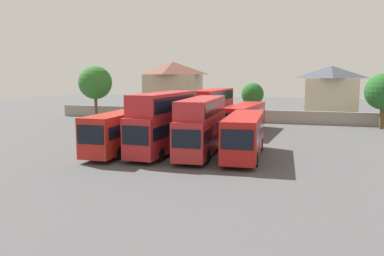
# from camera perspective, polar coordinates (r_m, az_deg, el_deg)

# --- Properties ---
(ground) EXTENTS (140.00, 140.00, 0.00)m
(ground) POSITION_cam_1_polar(r_m,az_deg,el_deg) (50.82, 4.89, 0.16)
(ground) COLOR #4C4C4F
(depot_boundary_wall) EXTENTS (56.00, 0.50, 1.80)m
(depot_boundary_wall) POSITION_cam_1_polar(r_m,az_deg,el_deg) (56.40, 6.13, 1.82)
(depot_boundary_wall) COLOR gray
(depot_boundary_wall) RESTS_ON ground
(bus_1) EXTENTS (2.73, 12.04, 3.51)m
(bus_1) POSITION_cam_1_polar(r_m,az_deg,el_deg) (35.08, -9.70, -0.05)
(bus_1) COLOR #AE2218
(bus_1) RESTS_ON ground
(bus_2) EXTENTS (2.87, 10.66, 5.20)m
(bus_2) POSITION_cam_1_polar(r_m,az_deg,el_deg) (33.56, -4.09, 1.27)
(bus_2) COLOR red
(bus_2) RESTS_ON ground
(bus_3) EXTENTS (3.04, 10.61, 4.77)m
(bus_3) POSITION_cam_1_polar(r_m,az_deg,el_deg) (32.70, 1.42, 0.71)
(bus_3) COLOR #B12427
(bus_3) RESTS_ON ground
(bus_4) EXTENTS (3.18, 10.38, 3.48)m
(bus_4) POSITION_cam_1_polar(r_m,az_deg,el_deg) (31.98, 7.66, -0.79)
(bus_4) COLOR #B01815
(bus_4) RESTS_ON ground
(bus_5) EXTENTS (2.57, 11.52, 3.52)m
(bus_5) POSITION_cam_1_polar(r_m,az_deg,el_deg) (47.68, -0.56, 2.12)
(bus_5) COLOR red
(bus_5) RESTS_ON ground
(bus_6) EXTENTS (2.88, 12.03, 4.97)m
(bus_6) POSITION_cam_1_polar(r_m,az_deg,el_deg) (46.84, 2.96, 2.98)
(bus_6) COLOR red
(bus_6) RESTS_ON ground
(bus_7) EXTENTS (3.41, 12.18, 3.26)m
(bus_7) POSITION_cam_1_polar(r_m,az_deg,el_deg) (46.03, 7.68, 1.68)
(bus_7) COLOR red
(bus_7) RESTS_ON ground
(house_terrace_left) EXTENTS (9.18, 7.65, 8.96)m
(house_terrace_left) POSITION_cam_1_polar(r_m,az_deg,el_deg) (69.12, -2.75, 5.99)
(house_terrace_left) COLOR tan
(house_terrace_left) RESTS_ON ground
(house_terrace_centre) EXTENTS (7.92, 8.10, 8.11)m
(house_terrace_centre) POSITION_cam_1_polar(r_m,az_deg,el_deg) (64.74, 19.56, 5.05)
(house_terrace_centre) COLOR beige
(house_terrace_centre) RESTS_ON ground
(tree_left_of_lot) EXTENTS (4.52, 4.52, 6.93)m
(tree_left_of_lot) POSITION_cam_1_polar(r_m,az_deg,el_deg) (53.88, 26.17, 4.78)
(tree_left_of_lot) COLOR brown
(tree_left_of_lot) RESTS_ON ground
(tree_behind_wall) EXTENTS (4.99, 4.99, 8.05)m
(tree_behind_wall) POSITION_cam_1_polar(r_m,az_deg,el_deg) (60.61, -13.94, 6.44)
(tree_behind_wall) COLOR brown
(tree_behind_wall) RESTS_ON ground
(tree_right_of_lot) EXTENTS (3.29, 3.29, 5.55)m
(tree_right_of_lot) POSITION_cam_1_polar(r_m,az_deg,el_deg) (58.27, 8.83, 4.90)
(tree_right_of_lot) COLOR brown
(tree_right_of_lot) RESTS_ON ground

